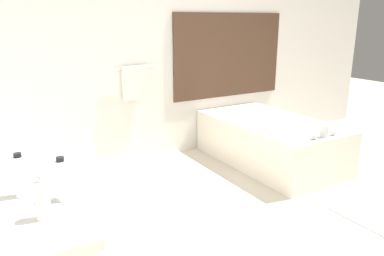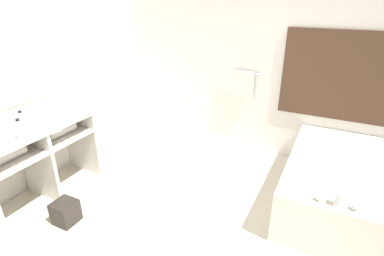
{
  "view_description": "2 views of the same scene",
  "coord_description": "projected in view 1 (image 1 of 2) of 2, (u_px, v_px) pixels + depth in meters",
  "views": [
    {
      "loc": [
        -1.96,
        -1.93,
        1.69
      ],
      "look_at": [
        -0.38,
        0.72,
        0.8
      ],
      "focal_mm": 35.0,
      "sensor_mm": 36.0,
      "label": 1
    },
    {
      "loc": [
        0.9,
        -1.83,
        2.14
      ],
      "look_at": [
        -0.38,
        0.74,
        0.86
      ],
      "focal_mm": 28.0,
      "sensor_mm": 36.0,
      "label": 2
    }
  ],
  "objects": [
    {
      "name": "vanity_counter",
      "position": [
        10.0,
        233.0,
        1.9
      ],
      "size": [
        0.58,
        1.31,
        0.9
      ],
      "color": "silver",
      "rests_on": "ground_plane"
    },
    {
      "name": "wall_back_with_blinds",
      "position": [
        158.0,
        50.0,
        4.51
      ],
      "size": [
        7.4,
        0.13,
        2.7
      ],
      "color": "white",
      "rests_on": "ground_plane"
    },
    {
      "name": "ground_plane",
      "position": [
        278.0,
        237.0,
        3.03
      ],
      "size": [
        16.0,
        16.0,
        0.0
      ],
      "primitive_type": "plane",
      "color": "beige",
      "rests_on": "ground"
    },
    {
      "name": "bath_mat",
      "position": [
        366.0,
        212.0,
        3.4
      ],
      "size": [
        0.47,
        0.72,
        0.02
      ],
      "color": "white",
      "rests_on": "ground_plane"
    },
    {
      "name": "soap_dispenser",
      "position": [
        42.0,
        200.0,
        1.54
      ],
      "size": [
        0.06,
        0.06,
        0.19
      ],
      "color": "white",
      "rests_on": "vanity_counter"
    },
    {
      "name": "water_bottle_1",
      "position": [
        20.0,
        176.0,
        1.73
      ],
      "size": [
        0.06,
        0.06,
        0.21
      ],
      "color": "white",
      "rests_on": "vanity_counter"
    },
    {
      "name": "bathtub",
      "position": [
        270.0,
        139.0,
        4.55
      ],
      "size": [
        1.0,
        1.77,
        0.65
      ],
      "color": "silver",
      "rests_on": "ground_plane"
    },
    {
      "name": "water_bottle_2",
      "position": [
        62.0,
        180.0,
        1.7
      ],
      "size": [
        0.06,
        0.06,
        0.21
      ],
      "color": "white",
      "rests_on": "vanity_counter"
    }
  ]
}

